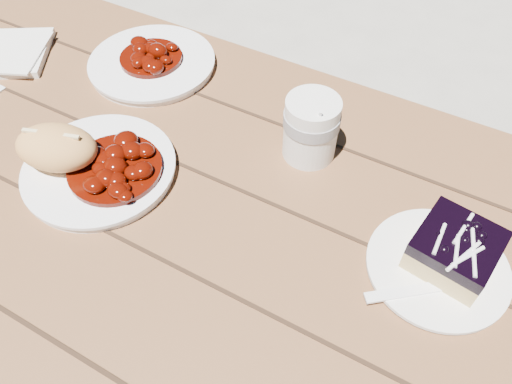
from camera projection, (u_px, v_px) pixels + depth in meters
The scene contains 12 objects.
ground at pixel (151, 346), 1.38m from camera, with size 60.00×60.00×0.00m, color #9E9A8F.
picnic_table at pixel (99, 222), 0.93m from camera, with size 2.00×1.55×0.75m.
main_plate at pixel (100, 170), 0.78m from camera, with size 0.23×0.23×0.02m, color white.
goulash_stew at pixel (113, 162), 0.75m from camera, with size 0.14×0.14×0.04m, color #4C0B02, non-canonical shape.
bread_roll at pixel (57, 147), 0.76m from camera, with size 0.13×0.08×0.07m, color #DF9E55.
dessert_plate at pixel (437, 268), 0.67m from camera, with size 0.19×0.19×0.01m, color white.
blueberry_cake at pixel (455, 249), 0.65m from camera, with size 0.11×0.11×0.06m.
fork_dessert at pixel (412, 291), 0.64m from camera, with size 0.03×0.16×0.01m, color white, non-canonical shape.
coffee_cup at pixel (311, 129), 0.78m from camera, with size 0.09×0.09×0.11m, color white.
napkin_stack at pixel (8, 53), 0.98m from camera, with size 0.15×0.15×0.01m, color white.
second_plate at pixel (152, 64), 0.96m from camera, with size 0.23×0.23×0.02m, color white.
second_stew at pixel (150, 51), 0.93m from camera, with size 0.12×0.12×0.04m, color #4C0B02, non-canonical shape.
Camera 1 is at (0.52, -0.34, 1.34)m, focal length 35.00 mm.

